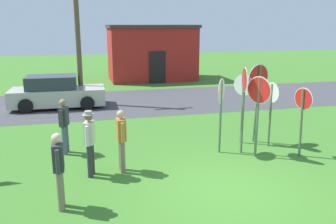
{
  "coord_description": "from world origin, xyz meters",
  "views": [
    {
      "loc": [
        -3.31,
        -7.16,
        3.87
      ],
      "look_at": [
        -0.81,
        2.84,
        1.3
      ],
      "focal_mm": 38.11,
      "sensor_mm": 36.0,
      "label": 1
    }
  ],
  "objects_px": {
    "stop_sign_rear_left": "(258,88)",
    "stop_sign_leaning_right": "(221,102)",
    "stop_sign_low_front": "(271,104)",
    "person_in_teal": "(121,137)",
    "parked_car_on_street": "(57,93)",
    "stop_sign_center_cluster": "(243,97)",
    "utility_pole": "(77,27)",
    "stop_sign_tallest": "(244,96)",
    "stop_sign_rear_right": "(302,111)",
    "person_near_signs": "(64,123)",
    "person_in_blue": "(90,140)",
    "person_on_left": "(59,167)",
    "stop_sign_nearest": "(258,102)"
  },
  "relations": [
    {
      "from": "stop_sign_rear_left",
      "to": "stop_sign_leaning_right",
      "type": "bearing_deg",
      "value": -157.39
    },
    {
      "from": "stop_sign_low_front",
      "to": "person_in_teal",
      "type": "height_order",
      "value": "stop_sign_low_front"
    },
    {
      "from": "parked_car_on_street",
      "to": "stop_sign_low_front",
      "type": "bearing_deg",
      "value": -46.89
    },
    {
      "from": "stop_sign_low_front",
      "to": "stop_sign_leaning_right",
      "type": "xyz_separation_m",
      "value": [
        -1.77,
        -0.17,
        0.18
      ]
    },
    {
      "from": "stop_sign_center_cluster",
      "to": "stop_sign_leaning_right",
      "type": "xyz_separation_m",
      "value": [
        -1.04,
        -0.67,
        0.03
      ]
    },
    {
      "from": "person_in_teal",
      "to": "stop_sign_low_front",
      "type": "bearing_deg",
      "value": 10.5
    },
    {
      "from": "utility_pole",
      "to": "stop_sign_center_cluster",
      "type": "height_order",
      "value": "utility_pole"
    },
    {
      "from": "stop_sign_low_front",
      "to": "stop_sign_leaning_right",
      "type": "distance_m",
      "value": 1.79
    },
    {
      "from": "parked_car_on_street",
      "to": "stop_sign_tallest",
      "type": "distance_m",
      "value": 9.73
    },
    {
      "from": "person_in_teal",
      "to": "stop_sign_leaning_right",
      "type": "bearing_deg",
      "value": 13.4
    },
    {
      "from": "stop_sign_rear_right",
      "to": "person_near_signs",
      "type": "bearing_deg",
      "value": 164.01
    },
    {
      "from": "stop_sign_rear_right",
      "to": "person_in_blue",
      "type": "relative_size",
      "value": 1.2
    },
    {
      "from": "person_in_blue",
      "to": "person_on_left",
      "type": "height_order",
      "value": "person_in_blue"
    },
    {
      "from": "parked_car_on_street",
      "to": "person_near_signs",
      "type": "bearing_deg",
      "value": -85.02
    },
    {
      "from": "utility_pole",
      "to": "person_in_teal",
      "type": "height_order",
      "value": "utility_pole"
    },
    {
      "from": "stop_sign_rear_left",
      "to": "stop_sign_tallest",
      "type": "distance_m",
      "value": 1.22
    },
    {
      "from": "stop_sign_tallest",
      "to": "person_on_left",
      "type": "relative_size",
      "value": 1.56
    },
    {
      "from": "stop_sign_low_front",
      "to": "stop_sign_nearest",
      "type": "xyz_separation_m",
      "value": [
        -0.86,
        -0.76,
        0.26
      ]
    },
    {
      "from": "stop_sign_tallest",
      "to": "stop_sign_leaning_right",
      "type": "bearing_deg",
      "value": 163.08
    },
    {
      "from": "stop_sign_low_front",
      "to": "person_in_blue",
      "type": "bearing_deg",
      "value": -170.21
    },
    {
      "from": "stop_sign_center_cluster",
      "to": "stop_sign_tallest",
      "type": "distance_m",
      "value": 0.98
    },
    {
      "from": "stop_sign_rear_left",
      "to": "stop_sign_tallest",
      "type": "relative_size",
      "value": 0.99
    },
    {
      "from": "stop_sign_rear_left",
      "to": "stop_sign_tallest",
      "type": "height_order",
      "value": "stop_sign_tallest"
    },
    {
      "from": "stop_sign_center_cluster",
      "to": "person_in_teal",
      "type": "bearing_deg",
      "value": -161.16
    },
    {
      "from": "stop_sign_rear_left",
      "to": "person_in_blue",
      "type": "distance_m",
      "value": 5.68
    },
    {
      "from": "parked_car_on_street",
      "to": "stop_sign_rear_right",
      "type": "bearing_deg",
      "value": -49.02
    },
    {
      "from": "stop_sign_rear_left",
      "to": "person_in_blue",
      "type": "relative_size",
      "value": 1.51
    },
    {
      "from": "stop_sign_center_cluster",
      "to": "person_in_blue",
      "type": "relative_size",
      "value": 1.32
    },
    {
      "from": "utility_pole",
      "to": "person_in_teal",
      "type": "bearing_deg",
      "value": -83.93
    },
    {
      "from": "stop_sign_center_cluster",
      "to": "person_on_left",
      "type": "height_order",
      "value": "stop_sign_center_cluster"
    },
    {
      "from": "stop_sign_rear_left",
      "to": "stop_sign_nearest",
      "type": "relative_size",
      "value": 1.08
    },
    {
      "from": "stop_sign_rear_left",
      "to": "person_in_teal",
      "type": "xyz_separation_m",
      "value": [
        -4.61,
        -1.37,
        -0.87
      ]
    },
    {
      "from": "utility_pole",
      "to": "stop_sign_leaning_right",
      "type": "xyz_separation_m",
      "value": [
        4.02,
        -8.16,
        -2.13
      ]
    },
    {
      "from": "stop_sign_low_front",
      "to": "person_near_signs",
      "type": "height_order",
      "value": "stop_sign_low_front"
    },
    {
      "from": "person_in_blue",
      "to": "stop_sign_leaning_right",
      "type": "bearing_deg",
      "value": 11.78
    },
    {
      "from": "stop_sign_center_cluster",
      "to": "stop_sign_nearest",
      "type": "distance_m",
      "value": 1.28
    },
    {
      "from": "parked_car_on_street",
      "to": "person_in_blue",
      "type": "xyz_separation_m",
      "value": [
        1.25,
        -8.37,
        0.3
      ]
    },
    {
      "from": "parked_car_on_street",
      "to": "stop_sign_rear_left",
      "type": "relative_size",
      "value": 1.66
    },
    {
      "from": "utility_pole",
      "to": "stop_sign_tallest",
      "type": "height_order",
      "value": "utility_pole"
    },
    {
      "from": "stop_sign_leaning_right",
      "to": "utility_pole",
      "type": "bearing_deg",
      "value": 116.24
    },
    {
      "from": "stop_sign_low_front",
      "to": "stop_sign_rear_right",
      "type": "distance_m",
      "value": 1.12
    },
    {
      "from": "stop_sign_nearest",
      "to": "person_on_left",
      "type": "relative_size",
      "value": 1.43
    },
    {
      "from": "person_near_signs",
      "to": "person_on_left",
      "type": "relative_size",
      "value": 1.0
    },
    {
      "from": "stop_sign_nearest",
      "to": "stop_sign_tallest",
      "type": "height_order",
      "value": "stop_sign_tallest"
    },
    {
      "from": "stop_sign_rear_right",
      "to": "person_near_signs",
      "type": "distance_m",
      "value": 7.05
    },
    {
      "from": "stop_sign_leaning_right",
      "to": "stop_sign_rear_right",
      "type": "relative_size",
      "value": 1.11
    },
    {
      "from": "stop_sign_center_cluster",
      "to": "person_in_blue",
      "type": "distance_m",
      "value": 5.18
    },
    {
      "from": "parked_car_on_street",
      "to": "stop_sign_rear_left",
      "type": "height_order",
      "value": "stop_sign_rear_left"
    },
    {
      "from": "person_near_signs",
      "to": "person_on_left",
      "type": "distance_m",
      "value": 3.45
    },
    {
      "from": "person_on_left",
      "to": "stop_sign_rear_right",
      "type": "bearing_deg",
      "value": 12.64
    }
  ]
}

